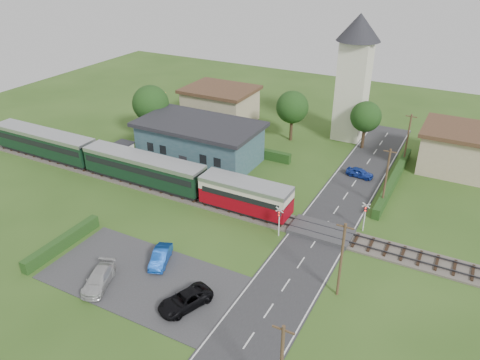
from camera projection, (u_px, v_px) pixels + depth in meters
The scene contains 31 objects.
ground at pixel (225, 218), 49.65m from camera, with size 120.00×120.00×0.00m, color #2D4C19.
railway_track at pixel (234, 208), 51.16m from camera, with size 76.00×3.20×0.49m.
road at pixel (314, 243), 45.48m from camera, with size 6.00×70.00×0.05m, color #28282B.
car_park at pixel (142, 278), 40.87m from camera, with size 17.00×9.00×0.08m, color #333335.
crossing_deck at pixel (321, 231), 46.95m from camera, with size 6.20×3.40×0.45m, color #333335.
platform at pixel (175, 176), 57.77m from camera, with size 30.00×3.00×0.45m, color gray.
equipment_hut at pixel (124, 152), 60.39m from camera, with size 2.30×2.30×2.55m.
station_building at pixel (200, 141), 61.16m from camera, with size 16.00×9.00×5.30m.
train at pixel (123, 163), 56.59m from camera, with size 43.20×2.90×3.40m.
church_tower at pixel (355, 69), 64.72m from camera, with size 6.00×6.00×17.60m.
house_west at pixel (220, 104), 74.14m from camera, with size 10.80×8.80×5.50m.
house_east at pixel (457, 149), 58.81m from camera, with size 8.80×8.80×5.50m.
hedge_carpark at pixel (62, 243), 44.56m from camera, with size 0.80×9.00×1.20m, color #193814.
hedge_roadside at pixel (394, 180), 55.98m from camera, with size 0.80×18.00×1.20m, color #193814.
hedge_station at pixel (217, 144), 65.63m from camera, with size 22.00×0.80×1.30m, color #193814.
tree_a at pixel (151, 104), 66.41m from camera, with size 5.20×5.20×8.00m.
tree_b at pixel (292, 107), 66.14m from camera, with size 4.60×4.60×7.34m.
tree_c at pixel (366, 117), 63.72m from camera, with size 4.20×4.20×6.78m.
utility_pole_b at pixel (341, 259), 37.37m from camera, with size 1.40×0.22×7.00m.
utility_pole_c at pixel (386, 178), 49.88m from camera, with size 1.40×0.22×7.00m.
utility_pole_d at pixel (407, 140), 59.27m from camera, with size 1.40×0.22×7.00m.
crossing_signal_near at pixel (279, 217), 45.68m from camera, with size 0.84×0.28×3.28m.
crossing_signal_far at pixel (365, 213), 46.44m from camera, with size 0.84×0.28×3.28m.
streetlamp_west at pixel (166, 105), 73.03m from camera, with size 0.30×0.30×5.15m.
streetlamp_east at pixel (427, 133), 62.70m from camera, with size 0.30×0.30×5.15m.
car_on_road at pixel (360, 173), 57.67m from camera, with size 1.35×3.35×1.14m, color #1A369D.
car_park_blue at pixel (161, 257), 42.42m from camera, with size 1.34×3.85×1.27m, color #0E40A3.
car_park_silver at pixel (99, 279), 39.66m from camera, with size 1.82×4.49×1.30m, color #BABABA.
car_park_dark at pixel (185, 300), 37.39m from camera, with size 2.11×4.57×1.27m, color black.
pedestrian_near at pixel (222, 182), 54.20m from camera, with size 0.54×0.35×1.47m, color gray.
pedestrian_far at pixel (143, 162), 58.58m from camera, with size 0.87×0.68×1.79m, color gray.
Camera 1 is at (21.20, -36.43, 26.59)m, focal length 35.00 mm.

